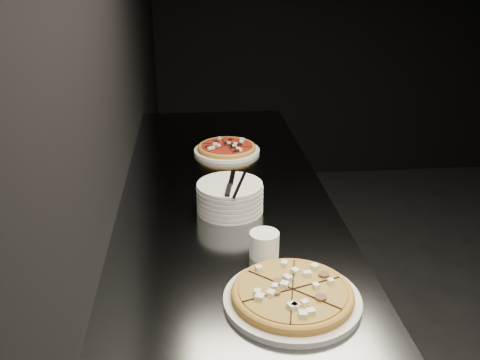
{
  "coord_description": "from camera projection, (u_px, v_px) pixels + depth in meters",
  "views": [
    {
      "loc": [
        -2.24,
        -1.6,
        1.73
      ],
      "look_at": [
        -2.08,
        0.09,
        1.0
      ],
      "focal_mm": 40.0,
      "sensor_mm": 36.0,
      "label": 1
    }
  ],
  "objects": [
    {
      "name": "wall_left",
      "position": [
        101.0,
        72.0,
        1.57
      ],
      "size": [
        0.02,
        5.0,
        2.8
      ],
      "primitive_type": "cube",
      "color": "black",
      "rests_on": "floor"
    },
    {
      "name": "counter",
      "position": [
        229.0,
        323.0,
        1.98
      ],
      "size": [
        0.74,
        2.44,
        0.92
      ],
      "color": "slate",
      "rests_on": "floor"
    },
    {
      "name": "pizza_mushroom",
      "position": [
        292.0,
        295.0,
        1.33
      ],
      "size": [
        0.38,
        0.38,
        0.04
      ],
      "rotation": [
        0.0,
        0.0,
        0.31
      ],
      "color": "silver",
      "rests_on": "counter"
    },
    {
      "name": "pizza_tomato",
      "position": [
        227.0,
        148.0,
        2.32
      ],
      "size": [
        0.32,
        0.32,
        0.03
      ],
      "rotation": [
        0.0,
        0.0,
        -0.32
      ],
      "color": "silver",
      "rests_on": "counter"
    },
    {
      "name": "plate_stack",
      "position": [
        230.0,
        197.0,
        1.79
      ],
      "size": [
        0.22,
        0.22,
        0.1
      ],
      "color": "silver",
      "rests_on": "counter"
    },
    {
      "name": "cutlery",
      "position": [
        233.0,
        185.0,
        1.75
      ],
      "size": [
        0.11,
        0.23,
        0.01
      ],
      "rotation": [
        0.0,
        0.0,
        -0.16
      ],
      "color": "#B0B3B8",
      "rests_on": "plate_stack"
    },
    {
      "name": "ramekin",
      "position": [
        264.0,
        244.0,
        1.52
      ],
      "size": [
        0.08,
        0.08,
        0.07
      ],
      "color": "white",
      "rests_on": "counter"
    }
  ]
}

